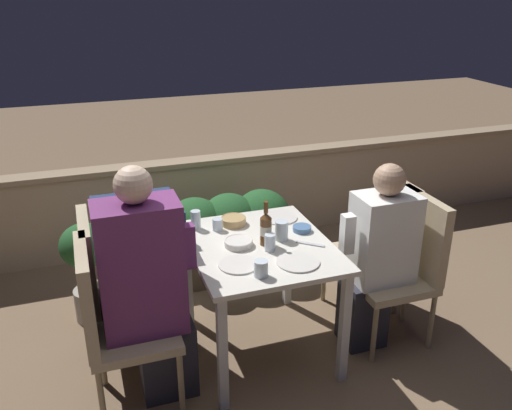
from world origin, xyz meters
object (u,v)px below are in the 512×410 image
person_purple_stripe (148,288)px  chair_left_far (108,281)px  beer_bottle (266,228)px  potted_plant (87,262)px  person_white_polo (377,257)px  chair_left_near (110,316)px  chair_right_far (382,237)px  chair_right_near (406,258)px  person_navy_jumper (145,266)px

person_purple_stripe → chair_left_far: bearing=116.7°
beer_bottle → potted_plant: bearing=145.3°
person_white_polo → person_purple_stripe: bearing=-178.2°
beer_bottle → chair_left_far: bearing=167.8°
chair_left_near → potted_plant: chair_left_near is taller
chair_right_far → potted_plant: chair_right_far is taller
chair_right_near → person_white_polo: 0.22m
person_navy_jumper → chair_right_far: 1.59m
person_white_polo → potted_plant: person_white_polo is taller
person_purple_stripe → chair_right_near: size_ratio=1.42×
chair_left_near → chair_left_far: size_ratio=1.00×
potted_plant → chair_right_near: bearing=-23.5°
chair_left_near → potted_plant: 0.88m
person_navy_jumper → beer_bottle: person_navy_jumper is taller
person_white_polo → person_navy_jumper: bearing=166.6°
chair_left_far → person_navy_jumper: size_ratio=0.78×
person_purple_stripe → person_white_polo: size_ratio=1.13×
person_navy_jumper → potted_plant: bearing=122.7°
chair_left_far → chair_right_far: 1.80m
person_navy_jumper → person_white_polo: size_ratio=1.03×
chair_right_near → person_white_polo: size_ratio=0.80×
chair_right_near → beer_bottle: beer_bottle is taller
chair_left_near → person_navy_jumper: bearing=56.9°
person_navy_jumper → chair_right_near: person_navy_jumper is taller
chair_left_near → person_purple_stripe: (0.21, -0.00, 0.12)m
person_purple_stripe → person_navy_jumper: size_ratio=1.10×
potted_plant → chair_left_near: bearing=-84.5°
chair_left_far → person_white_polo: 1.61m
person_navy_jumper → person_white_polo: (1.36, -0.32, -0.01)m
chair_right_far → potted_plant: (-1.91, 0.51, -0.12)m
person_purple_stripe → chair_left_far: (-0.18, 0.37, -0.12)m
chair_right_near → chair_right_far: same height
chair_left_far → chair_right_near: bearing=-10.2°
person_navy_jumper → person_white_polo: person_navy_jumper is taller
person_purple_stripe → person_navy_jumper: bearing=85.5°
chair_right_near → beer_bottle: 0.95m
chair_left_far → potted_plant: bearing=102.3°
chair_right_near → chair_left_near: bearing=-178.6°
chair_left_far → chair_right_near: size_ratio=1.00×
person_navy_jumper → potted_plant: person_navy_jumper is taller
person_white_polo → chair_right_far: person_white_polo is taller
person_purple_stripe → beer_bottle: size_ratio=5.05×
chair_left_far → beer_bottle: bearing=-12.2°
chair_left_near → person_purple_stripe: person_purple_stripe is taller
chair_left_near → person_white_polo: person_white_polo is taller
chair_left_near → potted_plant: size_ratio=1.35×
person_purple_stripe → potted_plant: bearing=108.7°
chair_right_near → potted_plant: bearing=156.5°
beer_bottle → potted_plant: size_ratio=0.38×
chair_right_far → potted_plant: bearing=164.9°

